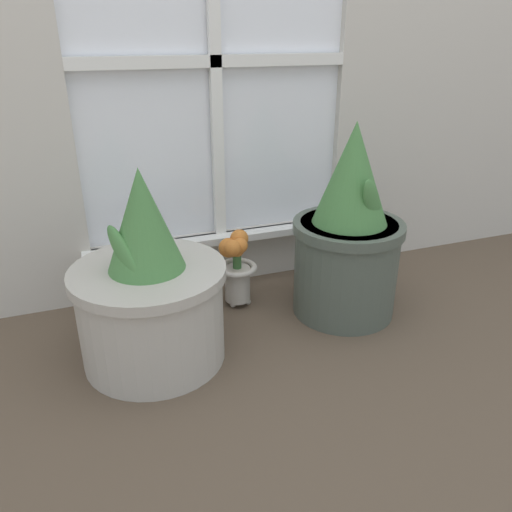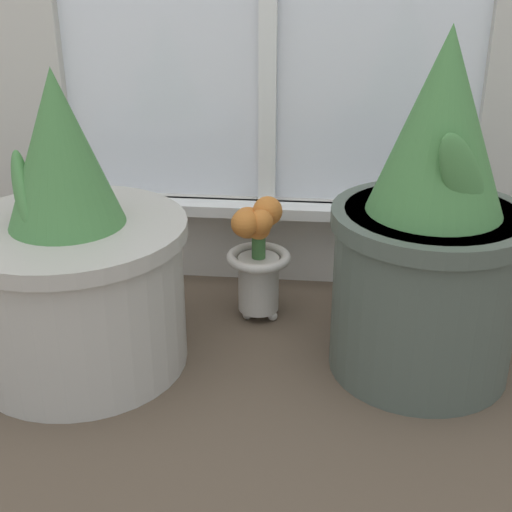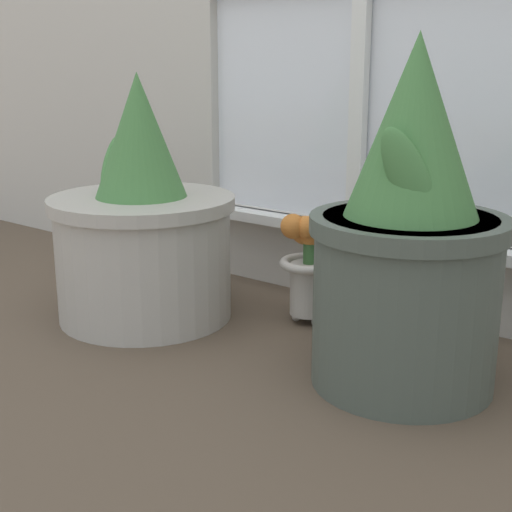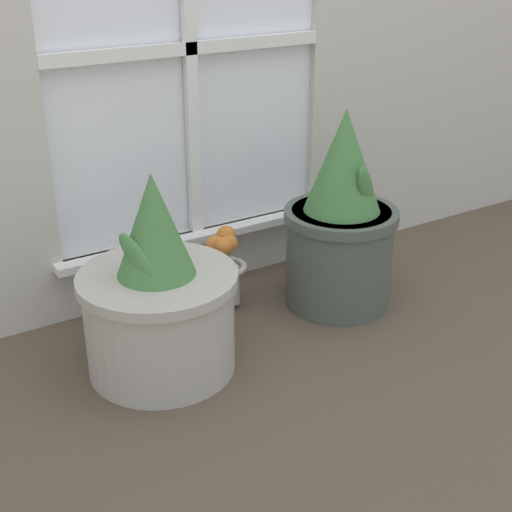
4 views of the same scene
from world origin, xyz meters
name	(u,v)px [view 4 (image 4 of 4)]	position (x,y,z in m)	size (l,w,h in m)	color
ground_plane	(288,357)	(0.00, 0.00, 0.00)	(10.00, 10.00, 0.00)	brown
potted_plant_left	(159,300)	(-0.31, 0.14, 0.20)	(0.40, 0.40, 0.53)	#B7B2A8
potted_plant_right	(341,225)	(0.31, 0.18, 0.25)	(0.34, 0.34, 0.60)	#4C564C
flower_vase	(225,264)	(0.00, 0.34, 0.14)	(0.13, 0.13, 0.25)	#BCB7AD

